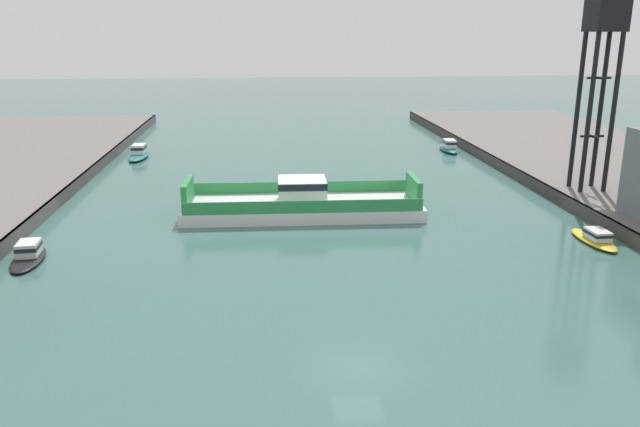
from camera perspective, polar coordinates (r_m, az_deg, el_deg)
name	(u,v)px	position (r m, az deg, el deg)	size (l,w,h in m)	color
ground_plane	(358,365)	(32.56, 3.46, -13.53)	(400.00, 400.00, 0.00)	#3D6660
chain_ferry	(302,203)	(57.33, -1.62, 0.93)	(21.62, 7.74, 3.30)	silver
moored_boat_near_left	(139,153)	(86.29, -16.04, 5.26)	(2.38, 7.07, 1.74)	#237075
moored_boat_near_right	(449,147)	(89.63, 11.55, 5.93)	(2.44, 6.75, 1.66)	#237075
moored_boat_mid_left	(29,254)	(50.58, -24.82, -3.32)	(2.60, 5.99, 1.37)	black
moored_boat_far_left	(595,238)	(54.18, 23.57, -2.02)	(2.11, 5.94, 1.19)	yellow
crane_tower	(603,44)	(65.10, 24.19, 13.78)	(3.00, 3.00, 17.81)	black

